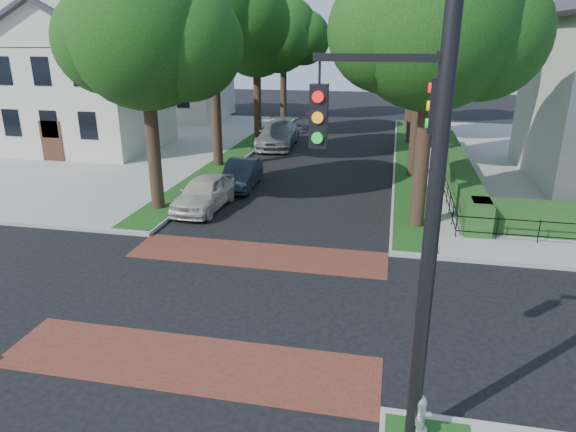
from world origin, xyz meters
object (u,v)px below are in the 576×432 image
at_px(traffic_signal, 420,200).
at_px(parked_car_middle, 241,174).
at_px(parked_car_front, 204,193).
at_px(fire_hydrant, 419,415).
at_px(parked_car_rear, 278,134).

height_order(traffic_signal, parked_car_middle, traffic_signal).
bearing_deg(parked_car_front, traffic_signal, -52.91).
relative_size(parked_car_middle, fire_hydrant, 4.72).
height_order(traffic_signal, parked_car_front, traffic_signal).
relative_size(traffic_signal, parked_car_front, 1.82).
xyz_separation_m(parked_car_middle, fire_hydrant, (8.19, -15.87, -0.11)).
distance_m(parked_car_front, parked_car_rear, 13.78).
xyz_separation_m(parked_car_middle, parked_car_rear, (-0.41, 10.16, 0.17)).
bearing_deg(fire_hydrant, parked_car_middle, 122.31).
distance_m(traffic_signal, parked_car_front, 15.27).
bearing_deg(traffic_signal, parked_car_front, 125.12).
bearing_deg(fire_hydrant, traffic_signal, 153.32).
height_order(parked_car_middle, parked_car_rear, parked_car_rear).
bearing_deg(fire_hydrant, parked_car_rear, 113.30).
height_order(parked_car_front, fire_hydrant, parked_car_front).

